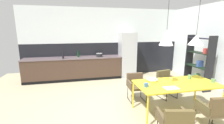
{
  "coord_description": "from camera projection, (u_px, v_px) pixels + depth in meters",
  "views": [
    {
      "loc": [
        -1.15,
        -3.12,
        1.93
      ],
      "look_at": [
        -0.25,
        0.93,
        1.05
      ],
      "focal_mm": 24.55,
      "sensor_mm": 36.0,
      "label": 1
    }
  ],
  "objects": [
    {
      "name": "armchair_near_window",
      "position": [
        136.0,
        83.0,
        4.22
      ],
      "size": [
        0.5,
        0.48,
        0.74
      ],
      "rotation": [
        0.0,
        0.0,
        3.12
      ],
      "color": "brown",
      "rests_on": "ground"
    },
    {
      "name": "pendant_lamp_over_table_near",
      "position": [
        166.0,
        38.0,
        3.16
      ],
      "size": [
        0.29,
        0.29,
        1.12
      ],
      "color": "black"
    },
    {
      "name": "armchair_facing_counter",
      "position": [
        216.0,
        109.0,
        2.83
      ],
      "size": [
        0.54,
        0.52,
        0.77
      ],
      "rotation": [
        0.0,
        0.0,
        -0.12
      ],
      "color": "brown",
      "rests_on": "ground"
    },
    {
      "name": "pendant_lamp_over_table_far",
      "position": [
        196.0,
        40.0,
        3.37
      ],
      "size": [
        0.33,
        0.33,
        1.14
      ],
      "color": "black"
    },
    {
      "name": "armchair_corner_seat",
      "position": [
        166.0,
        80.0,
        4.41
      ],
      "size": [
        0.56,
        0.56,
        0.76
      ],
      "rotation": [
        0.0,
        0.0,
        3.35
      ],
      "color": "brown",
      "rests_on": "ground"
    },
    {
      "name": "fruit_bowl",
      "position": [
        152.0,
        79.0,
        3.63
      ],
      "size": [
        0.26,
        0.26,
        0.06
      ],
      "color": "silver",
      "rests_on": "dining_table"
    },
    {
      "name": "armchair_by_stool",
      "position": [
        175.0,
        120.0,
        2.53
      ],
      "size": [
        0.57,
        0.56,
        0.71
      ],
      "rotation": [
        0.0,
        0.0,
        -0.22
      ],
      "color": "brown",
      "rests_on": "ground"
    },
    {
      "name": "refrigerator_column",
      "position": [
        127.0,
        55.0,
        6.33
      ],
      "size": [
        0.63,
        0.6,
        1.81
      ],
      "primitive_type": "cube",
      "color": "#ADAFB2",
      "rests_on": "ground"
    },
    {
      "name": "open_book",
      "position": [
        171.0,
        88.0,
        3.19
      ],
      "size": [
        0.3,
        0.19,
        0.02
      ],
      "color": "white",
      "rests_on": "dining_table"
    },
    {
      "name": "mug_glass_clear",
      "position": [
        189.0,
        77.0,
        3.76
      ],
      "size": [
        0.12,
        0.08,
        0.11
      ],
      "color": "#5B8456",
      "rests_on": "dining_table"
    },
    {
      "name": "dining_table",
      "position": [
        177.0,
        85.0,
        3.5
      ],
      "size": [
        1.87,
        0.89,
        0.73
      ],
      "color": "yellow",
      "rests_on": "ground"
    },
    {
      "name": "bottle_vinegar_dark",
      "position": [
        63.0,
        56.0,
        5.58
      ],
      "size": [
        0.06,
        0.06,
        0.29
      ],
      "color": "black",
      "rests_on": "kitchen_counter"
    },
    {
      "name": "back_wall_splashback_dark",
      "position": [
        106.0,
        59.0,
        6.54
      ],
      "size": [
        6.62,
        0.12,
        1.39
      ],
      "primitive_type": "cube",
      "color": "black",
      "rests_on": "ground"
    },
    {
      "name": "kitchen_counter",
      "position": [
        74.0,
        68.0,
        5.97
      ],
      "size": [
        3.68,
        0.63,
        0.88
      ],
      "color": "#412E23",
      "rests_on": "ground"
    },
    {
      "name": "bottle_oil_tall",
      "position": [
        78.0,
        54.0,
        5.92
      ],
      "size": [
        0.07,
        0.07,
        0.27
      ],
      "color": "#0F3319",
      "rests_on": "kitchen_counter"
    },
    {
      "name": "mug_wide_latte",
      "position": [
        213.0,
        81.0,
        3.53
      ],
      "size": [
        0.13,
        0.09,
        0.09
      ],
      "color": "#5B8456",
      "rests_on": "dining_table"
    },
    {
      "name": "open_shelf_unit",
      "position": [
        199.0,
        62.0,
        5.05
      ],
      "size": [
        0.3,
        0.94,
        1.75
      ],
      "rotation": [
        0.0,
        0.0,
        -1.57
      ],
      "color": "black",
      "rests_on": "ground"
    },
    {
      "name": "ground_plane",
      "position": [
        131.0,
        113.0,
        3.63
      ],
      "size": [
        8.61,
        8.61,
        0.0
      ],
      "primitive_type": "plane",
      "color": "tan"
    },
    {
      "name": "back_wall_panel_upper",
      "position": [
        106.0,
        26.0,
        6.25
      ],
      "size": [
        6.62,
        0.12,
        1.39
      ],
      "primitive_type": "cube",
      "color": "silver",
      "rests_on": "back_wall_splashback_dark"
    },
    {
      "name": "cooking_pot",
      "position": [
        99.0,
        55.0,
        6.02
      ],
      "size": [
        0.24,
        0.24,
        0.16
      ],
      "color": "black",
      "rests_on": "kitchen_counter"
    },
    {
      "name": "mug_tall_blue",
      "position": [
        171.0,
        80.0,
        3.6
      ],
      "size": [
        0.12,
        0.08,
        0.08
      ],
      "color": "gold",
      "rests_on": "dining_table"
    },
    {
      "name": "mug_short_terracotta",
      "position": [
        146.0,
        85.0,
        3.25
      ],
      "size": [
        0.13,
        0.09,
        0.09
      ],
      "color": "#335B93",
      "rests_on": "dining_table"
    }
  ]
}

